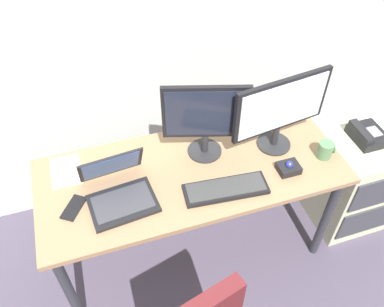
{
  "coord_description": "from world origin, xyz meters",
  "views": [
    {
      "loc": [
        -0.43,
        -1.31,
        2.27
      ],
      "look_at": [
        0.0,
        0.0,
        0.85
      ],
      "focal_mm": 37.72,
      "sensor_mm": 36.0,
      "label": 1
    }
  ],
  "objects": [
    {
      "name": "desk_phone",
      "position": [
        1.03,
        -0.03,
        0.71
      ],
      "size": [
        0.17,
        0.2,
        0.09
      ],
      "color": "black",
      "rests_on": "file_cabinet"
    },
    {
      "name": "keyboard",
      "position": [
        0.11,
        -0.18,
        0.75
      ],
      "size": [
        0.42,
        0.17,
        0.03
      ],
      "color": "black",
      "rests_on": "desk"
    },
    {
      "name": "cell_phone",
      "position": [
        -0.6,
        -0.06,
        0.74
      ],
      "size": [
        0.14,
        0.16,
        0.01
      ],
      "primitive_type": "cube",
      "rotation": [
        0.0,
        0.0,
        -0.61
      ],
      "color": "black",
      "rests_on": "desk"
    },
    {
      "name": "desk",
      "position": [
        0.0,
        0.0,
        0.65
      ],
      "size": [
        1.57,
        0.65,
        0.73
      ],
      "color": "#97714F",
      "rests_on": "ground"
    },
    {
      "name": "coffee_mug",
      "position": [
        0.69,
        -0.12,
        0.78
      ],
      "size": [
        0.09,
        0.08,
        0.09
      ],
      "color": "#4F7B50",
      "rests_on": "desk"
    },
    {
      "name": "ground_plane",
      "position": [
        0.0,
        0.0,
        0.0
      ],
      "size": [
        8.0,
        8.0,
        0.0
      ],
      "primitive_type": "plane",
      "color": "#4A4253"
    },
    {
      "name": "file_cabinet",
      "position": [
        1.04,
        -0.02,
        0.34
      ],
      "size": [
        0.42,
        0.53,
        0.67
      ],
      "color": "beige",
      "rests_on": "ground"
    },
    {
      "name": "trackball_mouse",
      "position": [
        0.46,
        -0.16,
        0.76
      ],
      "size": [
        0.11,
        0.09,
        0.07
      ],
      "color": "black",
      "rests_on": "desk"
    },
    {
      "name": "paper_notepad",
      "position": [
        -0.61,
        0.19,
        0.74
      ],
      "size": [
        0.15,
        0.21,
        0.01
      ],
      "primitive_type": "cube",
      "rotation": [
        0.0,
        0.0,
        0.0
      ],
      "color": "white",
      "rests_on": "desk"
    },
    {
      "name": "monitor_main",
      "position": [
        0.48,
        0.04,
        0.98
      ],
      "size": [
        0.53,
        0.18,
        0.43
      ],
      "color": "#262628",
      "rests_on": "desk"
    },
    {
      "name": "monitor_side",
      "position": [
        0.1,
        0.1,
        0.98
      ],
      "size": [
        0.42,
        0.18,
        0.42
      ],
      "color": "#262628",
      "rests_on": "desk"
    },
    {
      "name": "laptop",
      "position": [
        -0.38,
        -0.05,
        0.79
      ],
      "size": [
        0.34,
        0.35,
        0.22
      ],
      "color": "black",
      "rests_on": "desk"
    }
  ]
}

